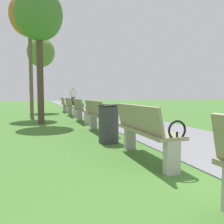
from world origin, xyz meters
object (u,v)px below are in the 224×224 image
park_bench_3 (99,115)px  tree_2 (39,16)px  pedestrian_walking (73,96)px  park_bench_2 (144,130)px  trash_bin (109,124)px  tree_4 (41,52)px  park_bench_5 (72,106)px  tree_3 (29,16)px  park_bench_6 (65,104)px  park_bench_4 (82,110)px

park_bench_3 → tree_2: (-1.49, 2.49, 3.31)m
tree_2 → pedestrian_walking: 10.23m
tree_2 → park_bench_2: bearing=-74.3°
tree_2 → trash_bin: size_ratio=5.69×
tree_4 → park_bench_5: bearing=-66.1°
park_bench_2 → park_bench_5: bearing=90.0°
park_bench_3 → park_bench_5: same height
park_bench_2 → pedestrian_walking: (1.12, 14.78, 0.44)m
park_bench_3 → pedestrian_walking: bearing=84.6°
tree_3 → trash_bin: 7.64m
park_bench_2 → park_bench_6: same height
park_bench_2 → park_bench_6: (0.00, 10.68, 0.00)m
tree_2 → pedestrian_walking: bearing=74.6°
park_bench_3 → tree_3: tree_3 is taller
park_bench_2 → tree_3: tree_3 is taller
park_bench_4 → tree_4: tree_4 is taller
tree_2 → tree_4: (0.17, 5.65, -0.27)m
park_bench_3 → park_bench_6: (-0.00, 7.85, 0.00)m
park_bench_4 → trash_bin: 3.89m
trash_bin → tree_3: bearing=105.2°
pedestrian_walking → tree_3: bearing=-112.6°
park_bench_2 → park_bench_6: bearing=90.0°
park_bench_2 → park_bench_5: size_ratio=1.00×
park_bench_3 → park_bench_5: 5.17m
park_bench_5 → trash_bin: bearing=-91.3°
park_bench_5 → park_bench_3: bearing=-90.0°
park_bench_2 → park_bench_3: bearing=90.0°
park_bench_4 → park_bench_5: bearing=90.0°
tree_4 → tree_3: bearing=-99.1°
park_bench_4 → park_bench_3: bearing=-90.0°
park_bench_2 → park_bench_6: 10.68m
park_bench_3 → pedestrian_walking: 12.02m
park_bench_5 → pedestrian_walking: size_ratio=0.99×
park_bench_3 → pedestrian_walking: size_ratio=1.00×
park_bench_4 → tree_4: 6.53m
tree_4 → trash_bin: tree_4 is taller
park_bench_5 → park_bench_6: (0.00, 2.68, 0.00)m
pedestrian_walking → park_bench_5: bearing=-99.4°
tree_3 → tree_2: bearing=-81.6°
park_bench_5 → tree_2: (-1.49, -2.69, 3.31)m
tree_2 → park_bench_6: bearing=74.5°
park_bench_5 → trash_bin: 6.56m
park_bench_3 → park_bench_5: bearing=90.0°
park_bench_5 → tree_4: size_ratio=0.36×
park_bench_4 → tree_2: (-1.49, -0.02, 3.31)m
park_bench_6 → tree_2: 6.48m
park_bench_4 → park_bench_6: size_ratio=1.00×
park_bench_4 → park_bench_5: (0.00, 2.66, 0.00)m
park_bench_5 → tree_2: 4.52m
park_bench_2 → park_bench_6: size_ratio=1.00×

